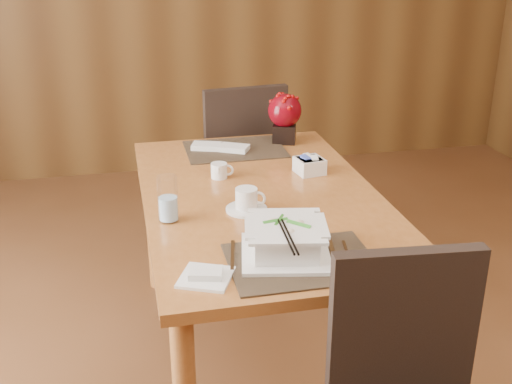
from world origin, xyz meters
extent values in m
cube|color=#A2612D|center=(0.00, 0.60, 0.73)|extent=(0.90, 1.50, 0.04)
cylinder|color=#A2612D|center=(-0.39, 1.29, 0.35)|extent=(0.07, 0.07, 0.71)
cylinder|color=#A2612D|center=(0.39, -0.09, 0.35)|extent=(0.07, 0.07, 0.71)
cylinder|color=#A2612D|center=(0.39, 1.29, 0.35)|extent=(0.07, 0.07, 0.71)
cube|color=black|center=(0.00, 0.05, 0.75)|extent=(0.45, 0.33, 0.01)
cube|color=black|center=(0.00, 1.15, 0.75)|extent=(0.45, 0.33, 0.01)
cube|color=white|center=(-0.04, 0.10, 0.76)|extent=(0.32, 0.32, 0.01)
cube|color=white|center=(-0.04, 0.10, 0.81)|extent=(0.23, 0.23, 0.09)
cylinder|color=#CABD6C|center=(-0.04, 0.10, 0.81)|extent=(0.18, 0.18, 0.08)
cylinder|color=white|center=(-0.09, 0.47, 0.76)|extent=(0.15, 0.15, 0.01)
cylinder|color=white|center=(-0.09, 0.47, 0.80)|extent=(0.11, 0.11, 0.08)
cylinder|color=black|center=(-0.09, 0.47, 0.83)|extent=(0.07, 0.07, 0.01)
cylinder|color=silver|center=(-0.37, 0.44, 0.83)|extent=(0.09, 0.09, 0.17)
cube|color=white|center=(0.25, 0.79, 0.78)|extent=(0.13, 0.13, 0.06)
cube|color=black|center=(0.25, 1.22, 0.79)|extent=(0.13, 0.13, 0.09)
sphere|color=maroon|center=(0.25, 1.22, 0.90)|extent=(0.16, 0.16, 0.16)
cube|color=white|center=(-0.30, 0.02, 0.75)|extent=(0.19, 0.19, 0.01)
cube|color=black|center=(0.20, -0.26, 0.69)|extent=(0.42, 0.08, 0.47)
cube|color=black|center=(0.09, 1.65, 0.45)|extent=(0.50, 0.50, 0.06)
cube|color=black|center=(0.11, 1.44, 0.72)|extent=(0.43, 0.09, 0.49)
cylinder|color=black|center=(0.26, 1.85, 0.21)|extent=(0.04, 0.04, 0.42)
cylinder|color=black|center=(0.30, 1.48, 0.21)|extent=(0.04, 0.04, 0.42)
cylinder|color=black|center=(-0.11, 1.81, 0.21)|extent=(0.04, 0.04, 0.42)
cylinder|color=black|center=(-0.07, 1.44, 0.21)|extent=(0.04, 0.04, 0.42)
camera|label=1|loc=(-0.51, -1.61, 1.70)|focal=45.00mm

